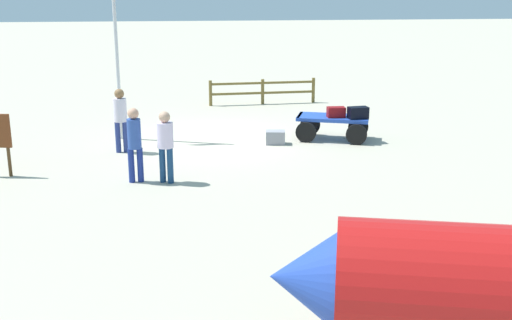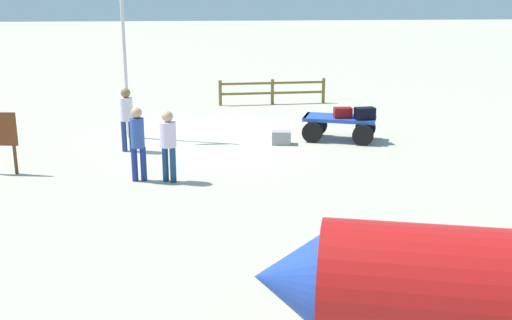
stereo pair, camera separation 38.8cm
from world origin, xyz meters
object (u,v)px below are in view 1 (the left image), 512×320
Objects in this scene: worker_lead at (134,140)px; worker_supervisor at (120,115)px; luggage_cart at (332,123)px; flagpole at (111,18)px; worker_trailing at (165,141)px; suitcase_tan at (336,112)px; suitcase_olive at (358,113)px; suitcase_grey at (275,137)px.

worker_lead is 1.00× the size of worker_supervisor.
worker_lead is at bearing 101.48° from worker_supervisor.
luggage_cart is 0.39× the size of flagpole.
worker_lead reaches higher than worker_trailing.
suitcase_olive reaches higher than suitcase_tan.
suitcase_tan is 0.86× the size of suitcase_olive.
suitcase_tan is at bearing -144.04° from worker_trailing.
luggage_cart is 6.93m from flagpole.
suitcase_olive is at bearing 146.97° from luggage_cart.
suitcase_tan is 0.87× the size of suitcase_grey.
flagpole is at bearing -8.79° from suitcase_tan.
worker_trailing reaches higher than suitcase_grey.
flagpole is at bearing -80.54° from worker_supervisor.
worker_lead is 0.70m from worker_trailing.
worker_lead reaches higher than suitcase_olive.
worker_trailing is at bearing 30.88° from suitcase_olive.
suitcase_tan is 6.86m from flagpole.
luggage_cart is 1.37× the size of worker_trailing.
worker_lead is at bearing 100.74° from flagpole.
flagpole is at bearing -79.26° from worker_lead.
suitcase_olive is at bearing 169.77° from flagpole.
luggage_cart is 5.94m from worker_trailing.
suitcase_tan is (-0.07, 0.15, 0.35)m from luggage_cart.
worker_lead reaches higher than luggage_cart.
worker_lead is (3.68, 3.14, 0.81)m from suitcase_grey.
suitcase_olive is 0.34× the size of worker_supervisor.
luggage_cart is at bearing -142.49° from worker_trailing.
flagpole reaches higher than luggage_cart.
worker_supervisor reaches higher than suitcase_tan.
flagpole reaches higher than suitcase_olive.
flagpole is (0.82, -4.30, 2.46)m from worker_lead.
worker_supervisor reaches higher than worker_trailing.
worker_supervisor is at bearing 5.82° from suitcase_tan.
suitcase_olive reaches higher than suitcase_grey.
suitcase_grey is at bearing 165.52° from flagpole.
suitcase_grey is 5.67m from flagpole.
worker_lead is at bearing 26.95° from suitcase_olive.
luggage_cart is 6.44m from worker_lead.
worker_trailing reaches higher than luggage_cart.
suitcase_olive is 6.22m from worker_trailing.
worker_supervisor is at bearing 99.46° from flagpole.
suitcase_olive is 1.02× the size of suitcase_grey.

